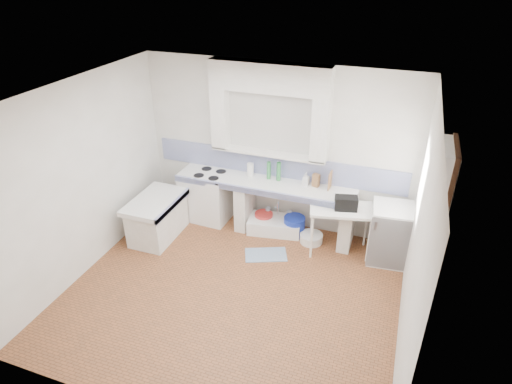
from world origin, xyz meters
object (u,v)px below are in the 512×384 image
(stove, at_px, (211,197))
(fridge, at_px, (390,234))
(sink, at_px, (274,226))
(side_table, at_px, (340,230))

(stove, xyz_separation_m, fridge, (3.05, -0.15, 0.03))
(sink, relative_size, fridge, 0.96)
(side_table, distance_m, fridge, 0.76)
(stove, height_order, side_table, stove)
(sink, xyz_separation_m, side_table, (1.13, -0.21, 0.29))
(stove, xyz_separation_m, sink, (1.17, -0.01, -0.32))
(sink, bearing_deg, stove, 170.02)
(fridge, bearing_deg, stove, 171.39)
(stove, relative_size, fridge, 0.93)
(fridge, bearing_deg, side_table, 179.38)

